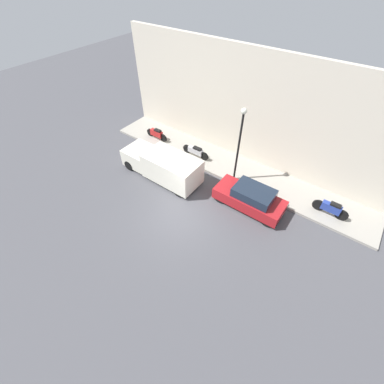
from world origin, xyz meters
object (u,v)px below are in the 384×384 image
object	(u,v)px
motorcycle_red	(157,134)
streetlamp	(240,137)
parked_car	(250,198)
motorcycle_blue	(331,208)
scooter_silver	(196,151)
delivery_van	(162,165)

from	to	relation	value
motorcycle_red	streetlamp	distance (m)	7.36
parked_car	streetlamp	distance (m)	3.38
parked_car	streetlamp	world-z (taller)	streetlamp
motorcycle_blue	scooter_silver	bearing A→B (deg)	90.20
motorcycle_red	motorcycle_blue	distance (m)	12.48
delivery_van	streetlamp	size ratio (longest dim) A/B	1.12
scooter_silver	streetlamp	distance (m)	4.23
parked_car	motorcycle_red	bearing A→B (deg)	77.55
motorcycle_red	streetlamp	bearing A→B (deg)	-94.31
delivery_van	motorcycle_blue	bearing A→B (deg)	-73.62
delivery_van	motorcycle_red	size ratio (longest dim) A/B	2.82
parked_car	delivery_van	size ratio (longest dim) A/B	0.73
streetlamp	scooter_silver	bearing A→B (deg)	81.74
motorcycle_blue	parked_car	bearing A→B (deg)	116.40
parked_car	scooter_silver	distance (m)	5.40
motorcycle_blue	scooter_silver	world-z (taller)	motorcycle_blue
delivery_van	scooter_silver	world-z (taller)	delivery_van
parked_car	motorcycle_red	xyz separation A→B (m)	(1.91, 8.65, -0.07)
parked_car	motorcycle_blue	size ratio (longest dim) A/B	2.09
delivery_van	parked_car	bearing A→B (deg)	-81.09
delivery_van	streetlamp	world-z (taller)	streetlamp
parked_car	streetlamp	bearing A→B (deg)	51.89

